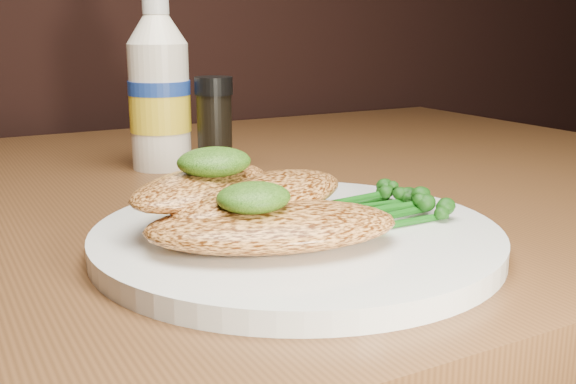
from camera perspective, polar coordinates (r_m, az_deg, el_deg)
plate at (r=0.49m, az=0.74°, el=-3.82°), size 0.29×0.29×0.02m
chicken_front at (r=0.44m, az=-1.32°, el=-2.85°), size 0.19×0.14×0.03m
chicken_mid at (r=0.49m, az=-2.29°, el=-0.30°), size 0.18×0.14×0.02m
chicken_back at (r=0.49m, az=-7.24°, el=0.50°), size 0.16×0.14×0.02m
pesto_front at (r=0.44m, az=-2.91°, el=-0.46°), size 0.06×0.06×0.02m
pesto_back at (r=0.49m, az=-6.23°, el=2.54°), size 0.06×0.06×0.02m
broccolini_bundle at (r=0.51m, az=6.14°, el=-1.00°), size 0.16×0.12×0.02m
mayo_bottle at (r=0.76m, az=-10.80°, el=9.07°), size 0.08×0.08×0.19m
pepper_grinder at (r=0.75m, az=-6.19°, el=5.75°), size 0.05×0.05×0.10m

